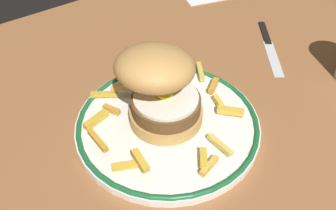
% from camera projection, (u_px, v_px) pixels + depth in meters
% --- Properties ---
extents(ground_plane, '(1.41, 0.99, 0.04)m').
position_uv_depth(ground_plane, '(188.00, 157.00, 0.54)').
color(ground_plane, '#935D35').
extents(dinner_plate, '(0.27, 0.27, 0.02)m').
position_uv_depth(dinner_plate, '(168.00, 123.00, 0.55)').
color(dinner_plate, white).
rests_on(dinner_plate, ground_plane).
extents(burger, '(0.16, 0.16, 0.13)m').
position_uv_depth(burger, '(158.00, 85.00, 0.51)').
color(burger, tan).
rests_on(burger, dinner_plate).
extents(fries_pile, '(0.24, 0.24, 0.02)m').
position_uv_depth(fries_pile, '(164.00, 109.00, 0.55)').
color(fries_pile, gold).
rests_on(fries_pile, dinner_plate).
extents(knife, '(0.12, 0.15, 0.01)m').
position_uv_depth(knife, '(268.00, 42.00, 0.72)').
color(knife, black).
rests_on(knife, ground_plane).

